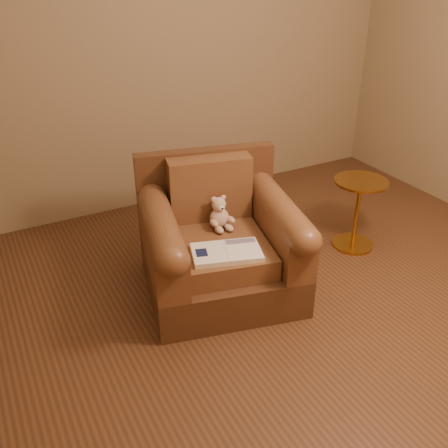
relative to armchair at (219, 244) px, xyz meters
name	(u,v)px	position (x,y,z in m)	size (l,w,h in m)	color
floor	(317,316)	(0.38, -0.58, -0.32)	(4.00, 4.00, 0.00)	#54321C
room	(351,16)	(0.38, -0.58, 1.39)	(4.02, 4.02, 2.71)	#8F7958
armchair	(219,244)	(0.00, 0.00, 0.00)	(1.11, 1.07, 0.84)	#4E2E1A
teddy_bear	(220,216)	(0.05, 0.07, 0.16)	(0.16, 0.18, 0.22)	#C8A48C
guidebook	(226,252)	(-0.08, -0.25, 0.09)	(0.46, 0.36, 0.03)	beige
side_table	(357,212)	(1.14, -0.02, -0.03)	(0.39, 0.39, 0.54)	#BF8734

